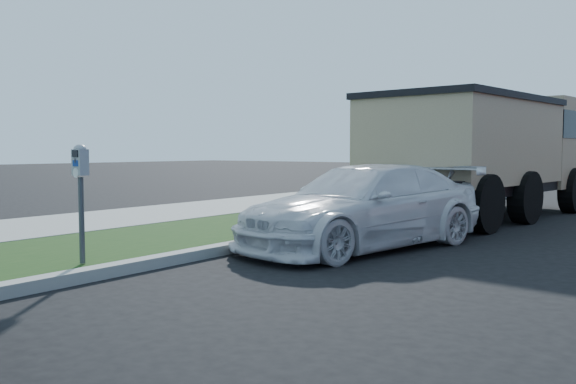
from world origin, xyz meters
The scene contains 5 objects.
ground centered at (0.00, 0.00, 0.00)m, with size 120.00×120.00×0.00m, color black.
streetside centered at (-5.57, 2.00, 0.07)m, with size 6.12×50.00×0.15m.
parking_meter centered at (-2.98, -1.30, 1.25)m, with size 0.22×0.16×1.53m.
white_wagon centered at (-1.17, 2.78, 0.68)m, with size 1.90×4.68×1.36m, color silver.
dump_truck centered at (-1.21, 8.70, 1.64)m, with size 3.56×7.65×2.91m.
Camera 1 is at (3.79, -5.89, 1.60)m, focal length 38.00 mm.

